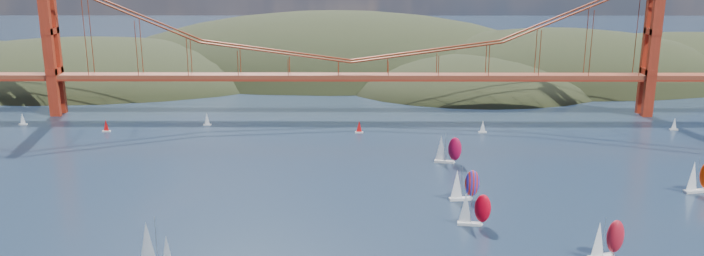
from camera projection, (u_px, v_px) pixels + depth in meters
name	position (u px, v px, depth m)	size (l,w,h in m)	color
headlands	(433.00, 94.00, 379.27)	(725.00, 225.00, 96.00)	black
bridge	(346.00, 36.00, 273.01)	(552.00, 12.00, 55.00)	brown
sloop_navy	(154.00, 252.00, 139.65)	(9.53, 6.36, 14.15)	black
racer_0	(474.00, 209.00, 168.12)	(8.18, 3.79, 9.24)	white
racer_1	(607.00, 238.00, 150.32)	(8.74, 5.44, 9.77)	silver
racer_3	(700.00, 176.00, 190.78)	(9.07, 5.06, 10.17)	silver
racer_5	(448.00, 149.00, 217.02)	(8.63, 4.65, 9.68)	silver
racer_rwb	(464.00, 184.00, 185.04)	(8.43, 4.06, 9.50)	white
distant_boat_1	(23.00, 119.00, 264.03)	(3.00, 2.00, 4.70)	silver
distant_boat_2	(106.00, 126.00, 254.05)	(3.00, 2.00, 4.70)	silver
distant_boat_3	(207.00, 119.00, 263.51)	(3.00, 2.00, 4.70)	silver
distant_boat_4	(674.00, 124.00, 256.52)	(3.00, 2.00, 4.70)	silver
distant_boat_8	(483.00, 127.00, 252.74)	(3.00, 2.00, 4.70)	silver
distant_boat_9	(359.00, 127.00, 252.48)	(3.00, 2.00, 4.70)	silver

